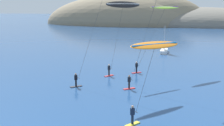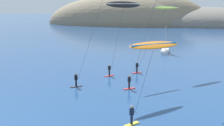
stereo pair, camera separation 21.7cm
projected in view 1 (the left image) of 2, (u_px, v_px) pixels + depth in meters
name	position (u px, v px, depth m)	size (l,w,h in m)	color
headland_island	(143.00, 24.00, 148.47)	(124.33, 45.79, 31.23)	#84755B
sailboat_near	(164.00, 50.00, 59.22)	(1.48, 5.90, 5.70)	white
kitesurfer_orange	(153.00, 52.00, 23.16)	(4.34, 4.40, 6.87)	yellow
kitesurfer_black	(122.00, 10.00, 38.82)	(4.72, 4.82, 10.43)	red
kitesurfer_lime	(163.00, 13.00, 42.01)	(6.57, 6.66, 9.75)	red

